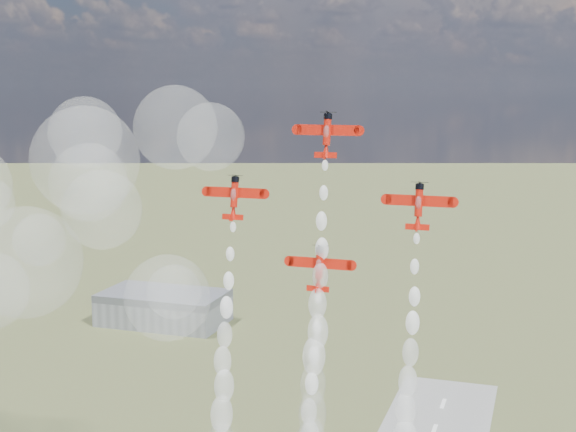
# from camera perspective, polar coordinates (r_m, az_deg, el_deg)

# --- Properties ---
(hangar) EXTENTS (50.00, 28.00, 13.00)m
(hangar) POSITION_cam_1_polar(r_m,az_deg,el_deg) (334.19, -8.83, -6.45)
(hangar) COLOR gray
(hangar) RESTS_ON ground
(plane_lead) EXTENTS (10.50, 3.55, 7.43)m
(plane_lead) POSITION_cam_1_polar(r_m,az_deg,el_deg) (130.89, 2.78, 5.83)
(plane_lead) COLOR red
(plane_lead) RESTS_ON ground
(plane_left) EXTENTS (10.50, 3.55, 7.43)m
(plane_left) POSITION_cam_1_polar(r_m,az_deg,el_deg) (134.95, -3.85, 1.37)
(plane_left) COLOR red
(plane_left) RESTS_ON ground
(plane_right) EXTENTS (10.50, 3.55, 7.43)m
(plane_right) POSITION_cam_1_polar(r_m,az_deg,el_deg) (126.80, 9.27, 0.76)
(plane_right) COLOR red
(plane_right) RESTS_ON ground
(plane_slot) EXTENTS (10.50, 3.55, 7.43)m
(plane_slot) POSITION_cam_1_polar(r_m,az_deg,el_deg) (130.05, 2.23, -3.69)
(plane_slot) COLOR red
(plane_slot) RESTS_ON ground
(smoke_trail_lead) EXTENTS (5.32, 11.93, 51.69)m
(smoke_trail_lead) POSITION_cam_1_polar(r_m,az_deg,el_deg) (132.81, 1.77, -13.26)
(smoke_trail_lead) COLOR white
(smoke_trail_lead) RESTS_ON plane_lead
(drifted_smoke_cloud) EXTENTS (64.48, 33.73, 46.31)m
(drifted_smoke_cloud) POSITION_cam_1_polar(r_m,az_deg,el_deg) (159.54, -14.89, 0.59)
(drifted_smoke_cloud) COLOR white
(drifted_smoke_cloud) RESTS_ON ground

